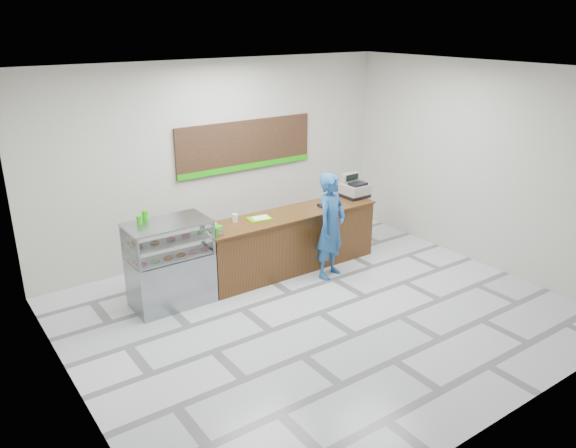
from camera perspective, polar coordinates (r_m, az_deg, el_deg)
floor at (r=8.50m, az=3.30°, el=-8.98°), size 7.00×7.00×0.00m
back_wall at (r=10.22m, az=-7.06°, el=6.53°), size 7.00×0.00×7.00m
ceiling at (r=7.45m, az=3.85°, el=15.24°), size 7.00×7.00×0.00m
sales_counter at (r=9.69m, az=0.22°, el=-1.74°), size 3.26×0.76×1.03m
display_case at (r=8.63m, az=-11.89°, el=-3.90°), size 1.22×0.72×1.33m
menu_board at (r=10.41m, az=-4.31°, el=7.91°), size 2.80×0.06×0.90m
cash_register at (r=10.42m, az=6.71°, el=3.62°), size 0.45×0.48×0.42m
card_terminal at (r=9.84m, az=3.34°, el=1.87°), size 0.09×0.16×0.04m
serving_tray at (r=9.23m, az=-2.89°, el=0.56°), size 0.41×0.32×0.02m
napkin_box at (r=8.79m, az=-7.91°, el=-0.27°), size 0.18×0.18×0.13m
straw_cup at (r=9.12m, az=-5.42°, el=0.61°), size 0.09×0.09×0.13m
promo_box at (r=8.59m, az=-7.17°, el=-0.68°), size 0.18×0.13×0.14m
donut_decal at (r=9.77m, az=4.58°, el=1.61°), size 0.17×0.17×0.00m
green_cup_left at (r=8.39m, az=-14.86°, el=0.41°), size 0.08×0.08×0.13m
green_cup_right at (r=8.54m, az=-14.31°, el=0.87°), size 0.09×0.09×0.14m
customer at (r=9.33m, az=4.39°, el=-0.20°), size 0.76×0.63×1.79m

